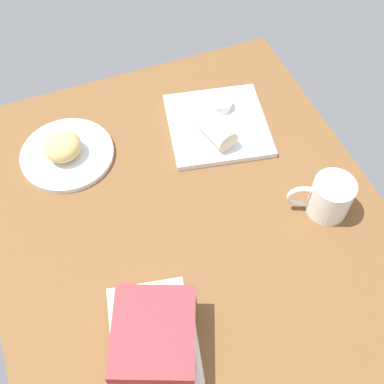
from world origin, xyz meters
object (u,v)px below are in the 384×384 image
object	(u,v)px
square_plate	(217,125)
sauce_cup	(221,104)
coffee_mug	(329,197)
breakfast_wrap	(215,128)
scone_pastry	(63,147)
book_stack	(154,333)
round_plate	(67,154)

from	to	relation	value
square_plate	sauce_cup	distance (cm)	6.12
sauce_cup	coffee_mug	xyz separation A→B (cm)	(-37.68, -10.12, 2.10)
square_plate	breakfast_wrap	distance (cm)	5.86
scone_pastry	breakfast_wrap	distance (cm)	38.09
scone_pastry	square_plate	bearing A→B (deg)	-96.12
coffee_mug	sauce_cup	bearing A→B (deg)	15.03
square_plate	breakfast_wrap	xyz separation A→B (cm)	(-3.85, 2.48, 3.66)
breakfast_wrap	coffee_mug	bearing A→B (deg)	105.90
scone_pastry	coffee_mug	xyz separation A→B (cm)	(-37.12, -52.92, 0.64)
book_stack	coffee_mug	world-z (taller)	coffee_mug
sauce_cup	book_stack	size ratio (longest dim) A/B	0.24
round_plate	coffee_mug	size ratio (longest dim) A/B	1.66
round_plate	scone_pastry	size ratio (longest dim) A/B	2.48
breakfast_wrap	square_plate	bearing A→B (deg)	-135.33
square_plate	book_stack	xyz separation A→B (cm)	(-47.84, 33.64, 3.78)
round_plate	scone_pastry	world-z (taller)	scone_pastry
round_plate	square_plate	xyz separation A→B (cm)	(-4.72, -39.20, 0.10)
square_plate	breakfast_wrap	bearing A→B (deg)	147.20
sauce_cup	coffee_mug	distance (cm)	39.07
round_plate	sauce_cup	distance (cm)	42.37
breakfast_wrap	round_plate	bearing A→B (deg)	-25.68
round_plate	scone_pastry	distance (cm)	3.78
round_plate	sauce_cup	world-z (taller)	sauce_cup
square_plate	sauce_cup	world-z (taller)	sauce_cup
scone_pastry	round_plate	bearing A→B (deg)	-46.57
square_plate	breakfast_wrap	world-z (taller)	breakfast_wrap
book_stack	sauce_cup	bearing A→B (deg)	-34.91
round_plate	book_stack	distance (cm)	53.00
book_stack	round_plate	bearing A→B (deg)	6.04
round_plate	breakfast_wrap	world-z (taller)	breakfast_wrap
scone_pastry	coffee_mug	size ratio (longest dim) A/B	0.67
square_plate	sauce_cup	size ratio (longest dim) A/B	4.47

